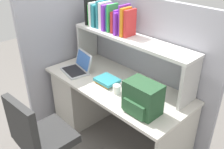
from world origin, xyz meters
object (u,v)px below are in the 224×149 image
Objects in this scene: paper_cup at (117,89)px; office_chair at (43,146)px; backpack at (142,98)px; laptop at (78,67)px; computer_mouse at (129,97)px.

office_chair reaches higher than paper_cup.
paper_cup is (-0.36, 0.05, -0.09)m from backpack.
laptop is 4.23× the size of paper_cup.
backpack is 0.32× the size of office_chair.
computer_mouse is at bearing 0.88° from laptop.
computer_mouse is at bearing 162.94° from backpack.
computer_mouse is 0.89m from office_chair.
laptop is 0.92m from office_chair.
paper_cup reaches higher than computer_mouse.
computer_mouse is 0.16m from paper_cup.
laptop is 0.98m from backpack.
laptop is 0.62m from paper_cup.
computer_mouse is at bearing 3.47° from paper_cup.
paper_cup is 0.85m from office_chair.
laptop is 0.38× the size of office_chair.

